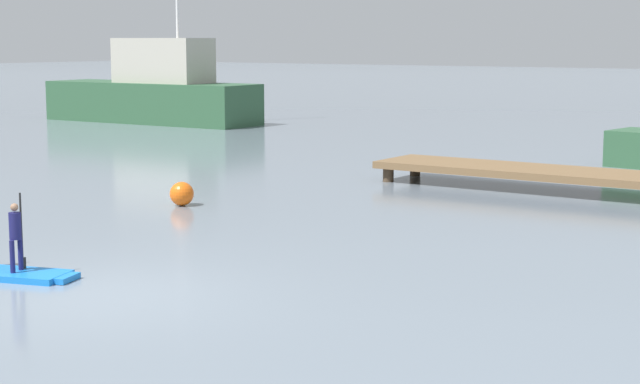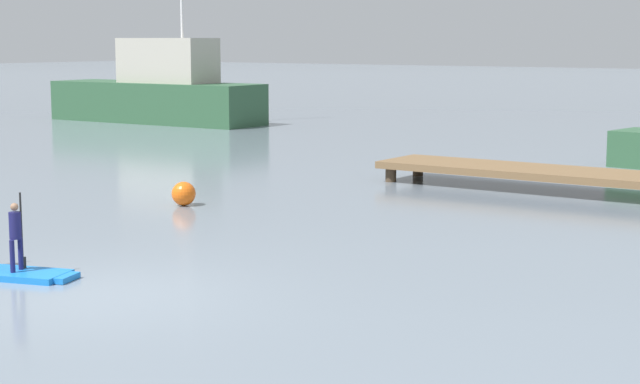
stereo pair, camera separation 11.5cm
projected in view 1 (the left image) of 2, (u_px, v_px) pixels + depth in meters
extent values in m
plane|color=slate|center=(101.00, 295.00, 14.91)|extent=(240.00, 240.00, 0.00)
cube|color=blue|center=(65.00, 278.00, 15.74)|extent=(0.38, 0.57, 0.09)
cylinder|color=#19194C|center=(20.00, 254.00, 16.04)|extent=(0.08, 0.08, 0.51)
cylinder|color=#19194C|center=(12.00, 257.00, 15.83)|extent=(0.08, 0.08, 0.51)
cylinder|color=#19194C|center=(15.00, 226.00, 15.86)|extent=(0.23, 0.23, 0.42)
sphere|color=#8C664C|center=(14.00, 207.00, 15.82)|extent=(0.12, 0.12, 0.12)
cylinder|color=black|center=(21.00, 231.00, 16.04)|extent=(0.03, 0.03, 1.21)
cube|color=black|center=(23.00, 264.00, 16.11)|extent=(0.07, 0.14, 0.18)
cube|color=#2D5638|center=(151.00, 102.00, 45.84)|extent=(10.42, 2.99, 1.76)
cube|color=#B2AD9E|center=(163.00, 60.00, 45.17)|extent=(4.35, 2.09, 1.94)
cylinder|color=#473828|center=(388.00, 171.00, 26.76)|extent=(0.28, 0.28, 0.54)
cylinder|color=#473828|center=(415.00, 166.00, 27.94)|extent=(0.28, 0.28, 0.54)
sphere|color=orange|center=(182.00, 194.00, 22.87)|extent=(0.53, 0.53, 0.53)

